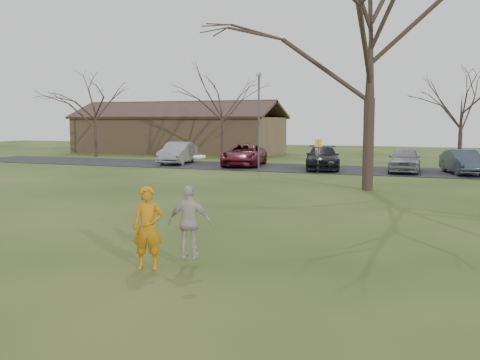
{
  "coord_description": "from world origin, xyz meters",
  "views": [
    {
      "loc": [
        5.72,
        -10.53,
        3.2
      ],
      "look_at": [
        0.0,
        4.0,
        1.5
      ],
      "focal_mm": 41.0,
      "sensor_mm": 36.0,
      "label": 1
    }
  ],
  "objects_px": {
    "catching_play": "(190,222)",
    "building": "(178,133)",
    "big_tree": "(371,35)",
    "car_3": "(323,158)",
    "player_defender": "(148,228)",
    "car_1": "(178,153)",
    "car_2": "(244,155)",
    "lamp_post": "(259,108)",
    "car_4": "(405,160)",
    "car_5": "(463,162)"
  },
  "relations": [
    {
      "from": "car_2",
      "to": "lamp_post",
      "type": "distance_m",
      "value": 4.64
    },
    {
      "from": "car_2",
      "to": "catching_play",
      "type": "height_order",
      "value": "catching_play"
    },
    {
      "from": "car_5",
      "to": "car_3",
      "type": "bearing_deg",
      "value": 162.18
    },
    {
      "from": "car_1",
      "to": "car_2",
      "type": "height_order",
      "value": "car_1"
    },
    {
      "from": "car_2",
      "to": "car_3",
      "type": "xyz_separation_m",
      "value": [
        5.75,
        -0.76,
        -0.02
      ]
    },
    {
      "from": "player_defender",
      "to": "car_2",
      "type": "distance_m",
      "value": 26.81
    },
    {
      "from": "car_1",
      "to": "lamp_post",
      "type": "distance_m",
      "value": 8.4
    },
    {
      "from": "car_4",
      "to": "big_tree",
      "type": "xyz_separation_m",
      "value": [
        -0.84,
        -9.48,
        6.19
      ]
    },
    {
      "from": "car_1",
      "to": "car_5",
      "type": "distance_m",
      "value": 19.46
    },
    {
      "from": "car_1",
      "to": "car_4",
      "type": "distance_m",
      "value": 16.14
    },
    {
      "from": "building",
      "to": "player_defender",
      "type": "bearing_deg",
      "value": -62.97
    },
    {
      "from": "car_1",
      "to": "big_tree",
      "type": "height_order",
      "value": "big_tree"
    },
    {
      "from": "big_tree",
      "to": "lamp_post",
      "type": "bearing_deg",
      "value": 136.85
    },
    {
      "from": "lamp_post",
      "to": "car_1",
      "type": "bearing_deg",
      "value": 159.25
    },
    {
      "from": "car_1",
      "to": "building",
      "type": "relative_size",
      "value": 0.23
    },
    {
      "from": "car_4",
      "to": "catching_play",
      "type": "relative_size",
      "value": 1.99
    },
    {
      "from": "building",
      "to": "lamp_post",
      "type": "distance_m",
      "value": 20.99
    },
    {
      "from": "car_3",
      "to": "catching_play",
      "type": "height_order",
      "value": "catching_play"
    },
    {
      "from": "catching_play",
      "to": "building",
      "type": "relative_size",
      "value": 0.11
    },
    {
      "from": "car_1",
      "to": "car_5",
      "type": "height_order",
      "value": "car_1"
    },
    {
      "from": "car_4",
      "to": "building",
      "type": "relative_size",
      "value": 0.22
    },
    {
      "from": "player_defender",
      "to": "big_tree",
      "type": "distance_m",
      "value": 16.8
    },
    {
      "from": "lamp_post",
      "to": "car_4",
      "type": "bearing_deg",
      "value": 12.63
    },
    {
      "from": "player_defender",
      "to": "car_3",
      "type": "xyz_separation_m",
      "value": [
        -1.92,
        24.94,
        -0.1
      ]
    },
    {
      "from": "car_1",
      "to": "building",
      "type": "xyz_separation_m",
      "value": [
        -6.72,
        12.74,
        1.1
      ]
    },
    {
      "from": "car_1",
      "to": "lamp_post",
      "type": "relative_size",
      "value": 0.77
    },
    {
      "from": "car_1",
      "to": "big_tree",
      "type": "relative_size",
      "value": 0.35
    },
    {
      "from": "player_defender",
      "to": "car_2",
      "type": "xyz_separation_m",
      "value": [
        -7.67,
        25.69,
        -0.09
      ]
    },
    {
      "from": "player_defender",
      "to": "big_tree",
      "type": "bearing_deg",
      "value": 61.47
    },
    {
      "from": "car_1",
      "to": "catching_play",
      "type": "distance_m",
      "value": 28.71
    },
    {
      "from": "car_3",
      "to": "car_4",
      "type": "height_order",
      "value": "car_4"
    },
    {
      "from": "car_3",
      "to": "big_tree",
      "type": "bearing_deg",
      "value": -78.96
    },
    {
      "from": "player_defender",
      "to": "building",
      "type": "xyz_separation_m",
      "value": [
        -19.63,
        38.47,
        1.04
      ]
    },
    {
      "from": "car_4",
      "to": "car_5",
      "type": "distance_m",
      "value": 3.32
    },
    {
      "from": "player_defender",
      "to": "lamp_post",
      "type": "relative_size",
      "value": 0.29
    },
    {
      "from": "catching_play",
      "to": "big_tree",
      "type": "xyz_separation_m",
      "value": [
        1.61,
        14.99,
        6.0
      ]
    },
    {
      "from": "catching_play",
      "to": "lamp_post",
      "type": "relative_size",
      "value": 0.36
    },
    {
      "from": "catching_play",
      "to": "building",
      "type": "xyz_separation_m",
      "value": [
        -20.39,
        37.99,
        0.94
      ]
    },
    {
      "from": "player_defender",
      "to": "car_5",
      "type": "xyz_separation_m",
      "value": [
        6.53,
        24.93,
        -0.13
      ]
    },
    {
      "from": "car_3",
      "to": "catching_play",
      "type": "xyz_separation_m",
      "value": [
        2.68,
        -24.45,
        0.2
      ]
    },
    {
      "from": "car_2",
      "to": "car_4",
      "type": "xyz_separation_m",
      "value": [
        10.88,
        -0.74,
        -0.0
      ]
    },
    {
      "from": "car_3",
      "to": "building",
      "type": "xyz_separation_m",
      "value": [
        -17.71,
        13.53,
        1.14
      ]
    },
    {
      "from": "car_2",
      "to": "lamp_post",
      "type": "bearing_deg",
      "value": -63.78
    },
    {
      "from": "car_1",
      "to": "catching_play",
      "type": "height_order",
      "value": "catching_play"
    },
    {
      "from": "car_2",
      "to": "car_4",
      "type": "relative_size",
      "value": 1.23
    },
    {
      "from": "player_defender",
      "to": "car_2",
      "type": "relative_size",
      "value": 0.32
    },
    {
      "from": "player_defender",
      "to": "building",
      "type": "relative_size",
      "value": 0.09
    },
    {
      "from": "car_2",
      "to": "catching_play",
      "type": "distance_m",
      "value": 26.58
    },
    {
      "from": "player_defender",
      "to": "building",
      "type": "height_order",
      "value": "building"
    },
    {
      "from": "car_3",
      "to": "car_5",
      "type": "bearing_deg",
      "value": -13.35
    }
  ]
}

